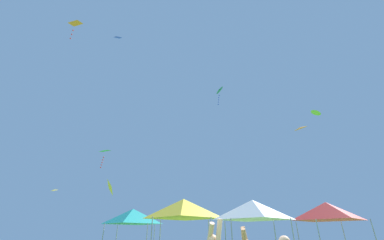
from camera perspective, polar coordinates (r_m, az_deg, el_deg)
canopy_tent_red at (r=18.05m, az=29.74°, el=-18.46°), size 3.34×3.34×3.57m
canopy_tent_yellow at (r=15.05m, az=-2.07°, el=-20.48°), size 3.41×3.41×3.65m
canopy_tent_white at (r=14.57m, az=14.48°, el=-20.13°), size 3.26×3.26×3.48m
canopy_tent_teal at (r=19.19m, az=-14.11°, el=-21.52°), size 3.21×3.21×3.43m
kite_yellow_diamond at (r=31.82m, az=-18.83°, el=-15.10°), size 1.27×1.35×1.46m
kite_blue_diamond at (r=31.33m, az=-17.37°, el=18.52°), size 0.83×1.01×0.71m
kite_orange_delta at (r=29.30m, az=24.59°, el=-1.71°), size 1.98×1.99×0.67m
kite_yellow_delta at (r=30.95m, az=-30.15°, el=-14.32°), size 0.90×0.90×0.32m
kite_green_delta at (r=31.80m, az=6.53°, el=7.04°), size 1.24×1.44×2.67m
kite_orange_diamond at (r=27.81m, az=-26.31°, el=20.07°), size 1.25×1.23×2.19m
kite_green_diamond at (r=33.70m, az=-20.26°, el=-7.15°), size 1.57×1.62×2.57m
kite_lime_delta at (r=30.83m, az=27.63°, el=1.65°), size 1.22×1.28×0.67m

